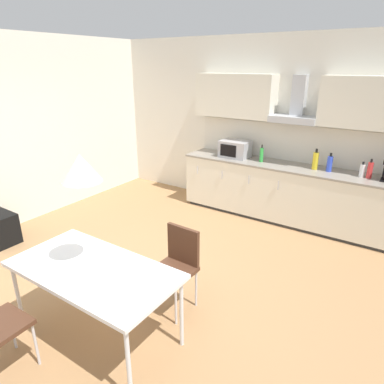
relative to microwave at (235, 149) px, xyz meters
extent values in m
cube|color=#9E754C|center=(0.15, -2.61, -1.07)|extent=(8.03, 8.79, 0.02)
cube|color=silver|center=(0.15, 0.37, 0.37)|extent=(6.42, 0.10, 2.86)
cube|color=#333333|center=(0.91, 0.00, -1.04)|extent=(3.26, 0.58, 0.05)
cube|color=silver|center=(0.91, 0.00, -0.59)|extent=(3.40, 0.63, 0.84)
cube|color=gray|center=(0.91, 0.00, -0.16)|extent=(3.42, 0.65, 0.03)
cube|color=silver|center=(-0.54, -0.33, -0.38)|extent=(0.01, 0.01, 0.14)
cube|color=silver|center=(-0.06, -0.33, -0.38)|extent=(0.01, 0.01, 0.14)
cube|color=silver|center=(0.43, -0.33, -0.38)|extent=(0.01, 0.01, 0.14)
cube|color=silver|center=(0.91, -0.33, -0.38)|extent=(0.01, 0.01, 0.14)
cube|color=silver|center=(0.91, 0.30, 0.15)|extent=(3.40, 0.02, 0.58)
cube|color=silver|center=(-0.11, 0.15, 0.85)|extent=(1.35, 0.34, 0.69)
cube|color=silver|center=(1.94, 0.15, 0.85)|extent=(1.35, 0.34, 0.69)
cube|color=#B7BABF|center=(0.91, 0.13, 0.56)|extent=(0.70, 0.40, 0.10)
cube|color=#B7BABF|center=(0.91, 0.24, 0.88)|extent=(0.20, 0.16, 0.64)
cube|color=#ADADB2|center=(0.00, 0.00, 0.00)|extent=(0.48, 0.34, 0.28)
cube|color=black|center=(-0.04, -0.17, 0.00)|extent=(0.29, 0.01, 0.20)
cylinder|color=blue|center=(1.53, 0.03, -0.03)|extent=(0.08, 0.08, 0.23)
cylinder|color=black|center=(1.53, 0.03, 0.11)|extent=(0.03, 0.03, 0.05)
cylinder|color=green|center=(0.50, -0.04, -0.03)|extent=(0.06, 0.06, 0.23)
cylinder|color=black|center=(0.50, -0.04, 0.11)|extent=(0.02, 0.02, 0.05)
cylinder|color=white|center=(1.98, 0.01, -0.05)|extent=(0.07, 0.07, 0.18)
cylinder|color=black|center=(1.98, 0.01, 0.06)|extent=(0.03, 0.03, 0.04)
cylinder|color=yellow|center=(1.33, 0.02, -0.01)|extent=(0.08, 0.08, 0.26)
cylinder|color=black|center=(1.33, 0.02, 0.14)|extent=(0.03, 0.03, 0.06)
cylinder|color=red|center=(2.07, 0.01, -0.03)|extent=(0.07, 0.07, 0.22)
cylinder|color=black|center=(2.07, 0.01, 0.11)|extent=(0.03, 0.03, 0.05)
cube|color=white|center=(0.39, -3.46, -0.34)|extent=(1.54, 0.79, 0.04)
cylinder|color=silver|center=(-0.32, -3.80, -0.71)|extent=(0.04, 0.04, 0.70)
cylinder|color=silver|center=(1.10, -3.80, -0.71)|extent=(0.04, 0.04, 0.70)
cylinder|color=silver|center=(-0.32, -3.13, -0.71)|extent=(0.04, 0.04, 0.70)
cylinder|color=silver|center=(1.10, -3.13, -0.71)|extent=(0.04, 0.04, 0.70)
cube|color=#4C2D1E|center=(0.73, -2.77, -0.61)|extent=(0.41, 0.41, 0.04)
cube|color=#4C2D1E|center=(0.74, -2.59, -0.39)|extent=(0.38, 0.05, 0.40)
cylinder|color=silver|center=(0.90, -2.95, -0.85)|extent=(0.02, 0.02, 0.43)
cylinder|color=silver|center=(0.56, -2.93, -0.85)|extent=(0.02, 0.02, 0.43)
cylinder|color=silver|center=(0.91, -2.61, -0.85)|extent=(0.02, 0.02, 0.43)
cylinder|color=silver|center=(0.57, -2.59, -0.85)|extent=(0.02, 0.02, 0.43)
cylinder|color=silver|center=(-0.13, -3.99, -0.85)|extent=(0.02, 0.02, 0.43)
cylinder|color=silver|center=(0.21, -3.98, -0.85)|extent=(0.02, 0.02, 0.43)
cone|color=silver|center=(0.39, -3.46, 0.59)|extent=(0.32, 0.32, 0.22)
camera|label=1|loc=(2.52, -5.11, 1.35)|focal=32.00mm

